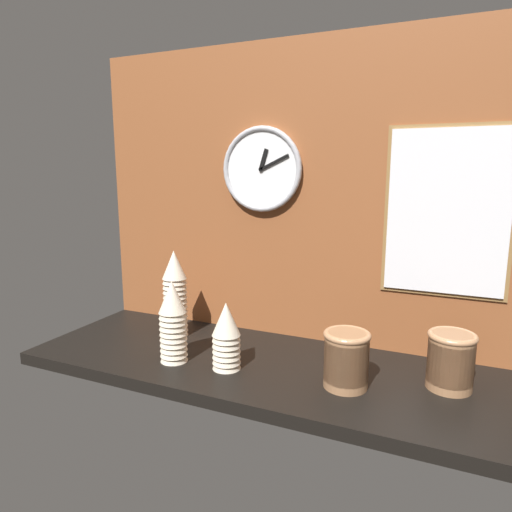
# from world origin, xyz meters

# --- Properties ---
(ground_plane) EXTENTS (1.60, 0.56, 0.04)m
(ground_plane) POSITION_xyz_m (0.00, 0.00, -0.02)
(ground_plane) COLOR black
(wall_tiled_back) EXTENTS (1.60, 0.03, 1.05)m
(wall_tiled_back) POSITION_xyz_m (0.00, 0.27, 0.53)
(wall_tiled_back) COLOR brown
(wall_tiled_back) RESTS_ON ground_plane
(cup_stack_center) EXTENTS (0.09, 0.09, 0.21)m
(cup_stack_center) POSITION_xyz_m (-0.10, -0.10, 0.11)
(cup_stack_center) COLOR beige
(cup_stack_center) RESTS_ON ground_plane
(cup_stack_center_left) EXTENTS (0.09, 0.09, 0.27)m
(cup_stack_center_left) POSITION_xyz_m (-0.29, -0.12, 0.13)
(cup_stack_center_left) COLOR beige
(cup_stack_center_left) RESTS_ON ground_plane
(cup_stack_left) EXTENTS (0.09, 0.09, 0.32)m
(cup_stack_left) POSITION_xyz_m (-0.41, 0.08, 0.16)
(cup_stack_left) COLOR beige
(cup_stack_left) RESTS_ON ground_plane
(bowl_stack_far_right) EXTENTS (0.13, 0.13, 0.16)m
(bowl_stack_far_right) POSITION_xyz_m (0.54, 0.04, 0.09)
(bowl_stack_far_right) COLOR #996B47
(bowl_stack_far_right) RESTS_ON ground_plane
(bowl_stack_right) EXTENTS (0.13, 0.13, 0.16)m
(bowl_stack_right) POSITION_xyz_m (0.27, -0.07, 0.09)
(bowl_stack_right) COLOR #996B47
(bowl_stack_right) RESTS_ON ground_plane
(wall_clock) EXTENTS (0.30, 0.03, 0.30)m
(wall_clock) POSITION_xyz_m (-0.13, 0.23, 0.61)
(wall_clock) COLOR white
(menu_board) EXTENTS (0.38, 0.01, 0.53)m
(menu_board) POSITION_xyz_m (0.49, 0.24, 0.48)
(menu_board) COLOR olive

